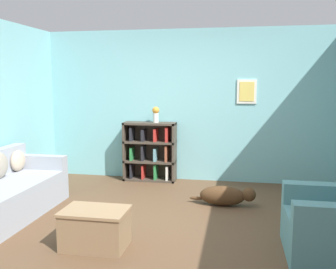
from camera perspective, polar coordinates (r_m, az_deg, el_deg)
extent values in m
plane|color=brown|center=(4.61, -0.94, -13.73)|extent=(14.00, 14.00, 0.00)
cube|color=#7AB7BC|center=(6.51, 2.99, 4.41)|extent=(5.60, 0.10, 2.60)
cube|color=silver|center=(6.39, 11.92, 6.42)|extent=(0.32, 0.02, 0.40)
cube|color=#DBBC56|center=(6.37, 11.92, 6.42)|extent=(0.24, 0.01, 0.32)
cube|color=#9399A3|center=(5.22, -23.54, -9.23)|extent=(0.83, 1.86, 0.44)
cube|color=#9399A3|center=(5.84, -19.06, -3.96)|extent=(0.83, 0.16, 0.20)
ellipsoid|color=tan|center=(5.77, -21.90, -3.72)|extent=(0.14, 0.30, 0.30)
cube|color=#42382D|center=(6.62, -6.44, -2.47)|extent=(0.04, 0.31, 1.02)
cube|color=#42382D|center=(6.42, 0.98, -2.75)|extent=(0.04, 0.31, 1.02)
cube|color=#42382D|center=(6.65, -2.50, -2.39)|extent=(0.90, 0.02, 1.02)
cube|color=#42382D|center=(6.61, -2.76, -6.80)|extent=(0.90, 0.31, 0.04)
cube|color=#42382D|center=(6.54, -2.78, -4.08)|extent=(0.90, 0.31, 0.04)
cube|color=#42382D|center=(6.48, -2.80, -1.14)|extent=(0.90, 0.31, 0.04)
cube|color=#42382D|center=(6.43, -2.82, 1.69)|extent=(0.90, 0.31, 0.04)
cube|color=black|center=(6.65, -5.48, -5.53)|extent=(0.03, 0.23, 0.28)
cube|color=#287A3D|center=(6.58, -5.47, -2.91)|extent=(0.04, 0.23, 0.22)
cube|color=black|center=(6.53, -5.49, 0.08)|extent=(0.04, 0.23, 0.23)
cube|color=#B22823|center=(6.60, -3.72, -5.73)|extent=(0.03, 0.23, 0.25)
cube|color=black|center=(6.53, -3.77, -2.77)|extent=(0.04, 0.23, 0.26)
cube|color=black|center=(6.47, -3.73, -0.09)|extent=(0.05, 0.23, 0.20)
cube|color=#287A3D|center=(6.55, -1.84, -5.71)|extent=(0.04, 0.23, 0.27)
cube|color=#60939E|center=(6.48, -1.88, -3.04)|extent=(0.04, 0.23, 0.22)
cube|color=#B22823|center=(6.42, -1.88, -0.07)|extent=(0.04, 0.23, 0.22)
cube|color=silver|center=(6.51, -0.02, -5.86)|extent=(0.04, 0.23, 0.26)
cube|color=brown|center=(6.44, -0.17, -2.86)|extent=(0.04, 0.23, 0.27)
cube|color=#B22823|center=(6.38, -0.08, 0.03)|extent=(0.05, 0.23, 0.25)
cube|color=slate|center=(4.12, 24.22, -14.01)|extent=(0.95, 0.89, 0.42)
cube|color=slate|center=(4.35, 23.37, -8.35)|extent=(0.95, 0.18, 0.22)
cube|color=#846647|center=(4.07, -11.01, -13.85)|extent=(0.65, 0.43, 0.41)
cube|color=#8F6E4D|center=(4.00, -11.09, -11.35)|extent=(0.68, 0.46, 0.03)
ellipsoid|color=#472D19|center=(5.33, 8.28, -9.21)|extent=(0.63, 0.25, 0.28)
sphere|color=#472D19|center=(5.31, 12.24, -8.92)|extent=(0.19, 0.19, 0.19)
ellipsoid|color=#472D19|center=(5.41, 4.37, -9.65)|extent=(0.20, 0.05, 0.05)
cylinder|color=silver|center=(6.40, -1.87, 2.55)|extent=(0.09, 0.09, 0.16)
sphere|color=orange|center=(6.39, -1.88, 3.72)|extent=(0.12, 0.12, 0.12)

